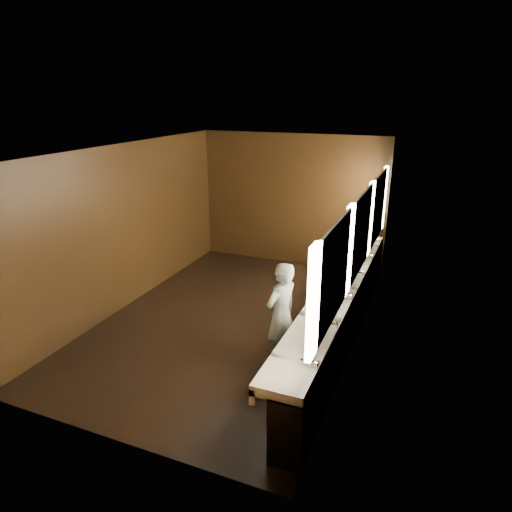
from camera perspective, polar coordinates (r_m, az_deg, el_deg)
The scene contains 10 objects.
floor at distance 7.68m, azimuth -2.90°, elevation -8.05°, with size 6.00×6.00×0.00m, color black.
ceiling at distance 6.83m, azimuth -3.31°, elevation 13.18°, with size 4.00×6.00×0.02m, color #2D2D2B.
wall_back at distance 9.83m, azimuth 4.45°, elevation 6.92°, with size 4.00×0.02×2.80m, color black.
wall_front at distance 4.81m, azimuth -18.70°, elevation -8.38°, with size 4.00×0.02×2.80m, color black.
wall_left at distance 8.16m, azimuth -15.92°, elevation 3.51°, with size 0.02×6.00×2.80m, color black.
wall_right at distance 6.57m, azimuth 12.90°, elevation -0.15°, with size 0.02×6.00×2.80m, color black.
sink_counter at distance 6.95m, azimuth 10.64°, elevation -6.95°, with size 0.55×5.40×1.01m.
mirror_band at distance 6.46m, azimuth 12.96°, elevation 2.79°, with size 0.06×5.03×1.15m.
person at distance 6.22m, azimuth 3.14°, elevation -7.36°, with size 0.55×0.36×1.50m, color #9ABEE6.
trash_bin at distance 6.36m, azimuth 6.91°, elevation -11.41°, with size 0.39×0.39×0.61m, color black.
Camera 1 is at (2.93, -6.12, 3.59)m, focal length 32.00 mm.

